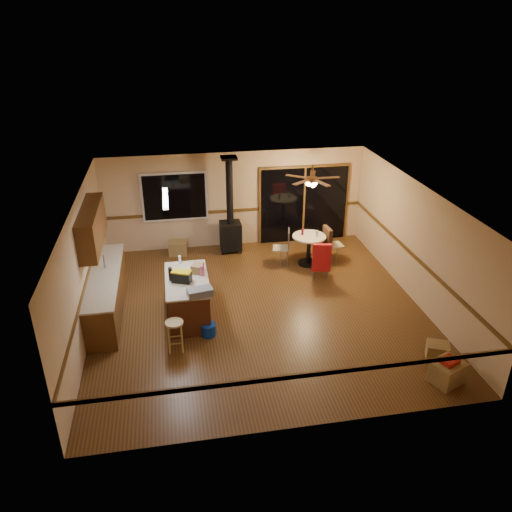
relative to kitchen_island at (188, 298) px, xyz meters
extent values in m
plane|color=#533317|center=(1.50, 0.00, -0.45)|extent=(7.00, 7.00, 0.00)
plane|color=silver|center=(1.50, 0.00, 2.15)|extent=(7.00, 7.00, 0.00)
plane|color=tan|center=(1.50, 3.50, 0.85)|extent=(7.00, 0.00, 7.00)
plane|color=tan|center=(1.50, -3.50, 0.85)|extent=(7.00, 0.00, 7.00)
plane|color=tan|center=(-2.00, 0.00, 0.85)|extent=(0.00, 7.00, 7.00)
plane|color=tan|center=(5.00, 0.00, 0.85)|extent=(0.00, 7.00, 7.00)
cube|color=black|center=(-0.10, 3.45, 1.05)|extent=(1.72, 0.10, 1.32)
cube|color=black|center=(3.40, 3.45, 0.60)|extent=(2.52, 0.10, 2.10)
cube|color=#593416|center=(-1.70, 0.50, -0.02)|extent=(0.60, 3.00, 0.86)
cube|color=#BCAC92|center=(-1.70, 0.50, 0.43)|extent=(0.64, 3.04, 0.04)
cube|color=#593416|center=(-1.83, 0.70, 1.45)|extent=(0.35, 2.00, 0.80)
cube|color=#4C2513|center=(0.00, 0.00, -0.02)|extent=(0.80, 1.60, 0.86)
cube|color=#BCAC92|center=(0.00, 0.00, 0.43)|extent=(0.88, 1.68, 0.04)
cube|color=black|center=(1.30, 3.05, 0.00)|extent=(0.55, 0.50, 0.75)
cylinder|color=black|center=(1.30, 3.05, 1.26)|extent=(0.18, 0.18, 1.77)
cylinder|color=brown|center=(3.16, 1.95, 1.80)|extent=(0.24, 0.24, 0.10)
cylinder|color=brown|center=(3.16, 1.95, 2.07)|extent=(0.05, 0.05, 0.16)
sphere|color=#FFD88C|center=(3.16, 1.95, 1.68)|extent=(0.16, 0.16, 0.16)
cube|color=white|center=(-0.30, 0.30, 2.11)|extent=(0.10, 1.20, 0.04)
cube|color=slate|center=(0.22, -0.72, 0.52)|extent=(0.52, 0.35, 0.15)
cube|color=black|center=(-0.10, -0.11, 0.55)|extent=(0.43, 0.33, 0.21)
cube|color=gold|center=(-0.10, -0.11, 0.67)|extent=(0.43, 0.33, 0.03)
cube|color=olive|center=(0.24, 0.26, 0.54)|extent=(0.30, 0.33, 0.18)
cylinder|color=black|center=(-0.32, 0.00, 0.59)|extent=(0.10, 0.10, 0.29)
cylinder|color=#D84C8C|center=(0.32, 0.09, 0.56)|extent=(0.09, 0.09, 0.23)
cylinder|color=white|center=(-0.11, 0.72, 0.54)|extent=(0.08, 0.08, 0.19)
cylinder|color=tan|center=(-0.31, -1.15, -0.14)|extent=(0.45, 0.45, 0.63)
cylinder|color=#0C36AC|center=(0.35, -0.77, -0.33)|extent=(0.36, 0.36, 0.25)
cylinder|color=black|center=(3.16, 1.95, -0.43)|extent=(0.52, 0.52, 0.04)
cylinder|color=black|center=(3.16, 1.95, -0.06)|extent=(0.10, 0.10, 0.70)
cylinder|color=#BCAC92|center=(3.16, 1.95, 0.31)|extent=(0.84, 0.84, 0.04)
cylinder|color=#590C14|center=(3.01, 2.05, 0.41)|extent=(0.08, 0.08, 0.16)
cylinder|color=beige|center=(3.34, 1.90, 0.40)|extent=(0.07, 0.07, 0.15)
cube|color=tan|center=(2.46, 2.05, 0.00)|extent=(0.48, 0.48, 0.03)
cube|color=slate|center=(2.64, 2.01, 0.25)|extent=(0.12, 0.40, 0.50)
cube|color=tan|center=(3.26, 1.25, 0.00)|extent=(0.47, 0.47, 0.03)
cube|color=slate|center=(3.22, 1.07, 0.25)|extent=(0.40, 0.11, 0.50)
cube|color=red|center=(3.21, 1.05, 0.15)|extent=(0.45, 0.19, 0.70)
cube|color=tan|center=(3.86, 2.00, 0.00)|extent=(0.43, 0.43, 0.03)
cube|color=slate|center=(3.67, 1.99, 0.25)|extent=(0.06, 0.40, 0.50)
cube|color=#382215|center=(3.65, 1.99, 0.15)|extent=(0.13, 0.45, 0.70)
cube|color=olive|center=(-0.12, 3.10, -0.27)|extent=(0.51, 0.43, 0.37)
cube|color=olive|center=(4.30, -2.90, -0.25)|extent=(0.66, 0.62, 0.40)
cube|color=olive|center=(4.47, -2.27, -0.29)|extent=(0.50, 0.47, 0.32)
cube|color=maroon|center=(4.30, -2.90, -0.01)|extent=(0.36, 0.33, 0.08)
camera|label=1|loc=(-0.18, -9.11, 5.35)|focal=35.00mm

